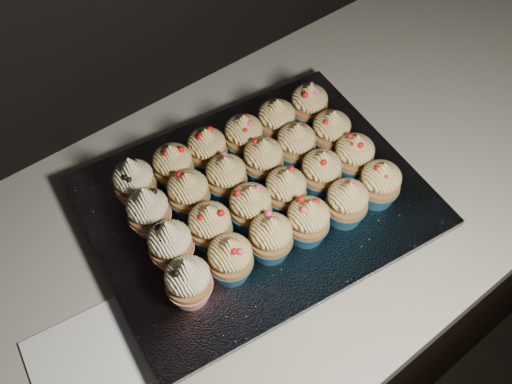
% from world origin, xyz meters
% --- Properties ---
extents(cabinet, '(2.40, 0.60, 0.86)m').
position_xyz_m(cabinet, '(0.00, 1.70, 0.43)').
color(cabinet, black).
rests_on(cabinet, ground).
extents(worktop, '(2.44, 0.64, 0.04)m').
position_xyz_m(worktop, '(0.00, 1.70, 0.88)').
color(worktop, beige).
rests_on(worktop, cabinet).
extents(napkin, '(0.16, 0.16, 0.00)m').
position_xyz_m(napkin, '(-0.48, 1.64, 0.90)').
color(napkin, white).
rests_on(napkin, worktop).
extents(baking_tray, '(0.50, 0.41, 0.02)m').
position_xyz_m(baking_tray, '(-0.15, 1.69, 0.91)').
color(baking_tray, black).
rests_on(baking_tray, worktop).
extents(foil_lining, '(0.54, 0.45, 0.01)m').
position_xyz_m(foil_lining, '(-0.15, 1.69, 0.93)').
color(foil_lining, silver).
rests_on(foil_lining, baking_tray).
extents(cupcake_0, '(0.06, 0.06, 0.10)m').
position_xyz_m(cupcake_0, '(-0.32, 1.62, 0.97)').
color(cupcake_0, red).
rests_on(cupcake_0, foil_lining).
extents(cupcake_1, '(0.06, 0.06, 0.08)m').
position_xyz_m(cupcake_1, '(-0.26, 1.61, 0.97)').
color(cupcake_1, '#1A577A').
rests_on(cupcake_1, foil_lining).
extents(cupcake_2, '(0.06, 0.06, 0.08)m').
position_xyz_m(cupcake_2, '(-0.19, 1.61, 0.97)').
color(cupcake_2, '#1A577A').
rests_on(cupcake_2, foil_lining).
extents(cupcake_3, '(0.06, 0.06, 0.08)m').
position_xyz_m(cupcake_3, '(-0.13, 1.60, 0.97)').
color(cupcake_3, '#1A577A').
rests_on(cupcake_3, foil_lining).
extents(cupcake_4, '(0.06, 0.06, 0.08)m').
position_xyz_m(cupcake_4, '(-0.07, 1.59, 0.97)').
color(cupcake_4, '#1A577A').
rests_on(cupcake_4, foil_lining).
extents(cupcake_5, '(0.06, 0.06, 0.08)m').
position_xyz_m(cupcake_5, '(-0.01, 1.58, 0.97)').
color(cupcake_5, '#1A577A').
rests_on(cupcake_5, foil_lining).
extents(cupcake_6, '(0.06, 0.06, 0.10)m').
position_xyz_m(cupcake_6, '(-0.31, 1.68, 0.97)').
color(cupcake_6, red).
rests_on(cupcake_6, foil_lining).
extents(cupcake_7, '(0.06, 0.06, 0.08)m').
position_xyz_m(cupcake_7, '(-0.25, 1.67, 0.97)').
color(cupcake_7, '#1A577A').
rests_on(cupcake_7, foil_lining).
extents(cupcake_8, '(0.06, 0.06, 0.08)m').
position_xyz_m(cupcake_8, '(-0.18, 1.66, 0.97)').
color(cupcake_8, '#1A577A').
rests_on(cupcake_8, foil_lining).
extents(cupcake_9, '(0.06, 0.06, 0.08)m').
position_xyz_m(cupcake_9, '(-0.12, 1.66, 0.97)').
color(cupcake_9, '#1A577A').
rests_on(cupcake_9, foil_lining).
extents(cupcake_10, '(0.06, 0.06, 0.08)m').
position_xyz_m(cupcake_10, '(-0.06, 1.65, 0.97)').
color(cupcake_10, '#1A577A').
rests_on(cupcake_10, foil_lining).
extents(cupcake_11, '(0.06, 0.06, 0.08)m').
position_xyz_m(cupcake_11, '(0.00, 1.64, 0.97)').
color(cupcake_11, '#1A577A').
rests_on(cupcake_11, foil_lining).
extents(cupcake_12, '(0.06, 0.06, 0.10)m').
position_xyz_m(cupcake_12, '(-0.30, 1.75, 0.97)').
color(cupcake_12, red).
rests_on(cupcake_12, foil_lining).
extents(cupcake_13, '(0.06, 0.06, 0.08)m').
position_xyz_m(cupcake_13, '(-0.24, 1.74, 0.97)').
color(cupcake_13, '#1A577A').
rests_on(cupcake_13, foil_lining).
extents(cupcake_14, '(0.06, 0.06, 0.08)m').
position_xyz_m(cupcake_14, '(-0.18, 1.73, 0.97)').
color(cupcake_14, '#1A577A').
rests_on(cupcake_14, foil_lining).
extents(cupcake_15, '(0.06, 0.06, 0.08)m').
position_xyz_m(cupcake_15, '(-0.11, 1.72, 0.97)').
color(cupcake_15, '#1A577A').
rests_on(cupcake_15, foil_lining).
extents(cupcake_16, '(0.06, 0.06, 0.08)m').
position_xyz_m(cupcake_16, '(-0.06, 1.72, 0.97)').
color(cupcake_16, '#1A577A').
rests_on(cupcake_16, foil_lining).
extents(cupcake_17, '(0.06, 0.06, 0.08)m').
position_xyz_m(cupcake_17, '(0.01, 1.70, 0.97)').
color(cupcake_17, '#1A577A').
rests_on(cupcake_17, foil_lining).
extents(cupcake_18, '(0.06, 0.06, 0.10)m').
position_xyz_m(cupcake_18, '(-0.29, 1.81, 0.97)').
color(cupcake_18, red).
rests_on(cupcake_18, foil_lining).
extents(cupcake_19, '(0.06, 0.06, 0.08)m').
position_xyz_m(cupcake_19, '(-0.23, 1.80, 0.97)').
color(cupcake_19, '#1A577A').
rests_on(cupcake_19, foil_lining).
extents(cupcake_20, '(0.06, 0.06, 0.08)m').
position_xyz_m(cupcake_20, '(-0.17, 1.79, 0.97)').
color(cupcake_20, '#1A577A').
rests_on(cupcake_20, foil_lining).
extents(cupcake_21, '(0.06, 0.06, 0.08)m').
position_xyz_m(cupcake_21, '(-0.11, 1.78, 0.97)').
color(cupcake_21, '#1A577A').
rests_on(cupcake_21, foil_lining).
extents(cupcake_22, '(0.06, 0.06, 0.08)m').
position_xyz_m(cupcake_22, '(-0.05, 1.77, 0.97)').
color(cupcake_22, '#1A577A').
rests_on(cupcake_22, foil_lining).
extents(cupcake_23, '(0.06, 0.06, 0.08)m').
position_xyz_m(cupcake_23, '(0.02, 1.77, 0.97)').
color(cupcake_23, '#1A577A').
rests_on(cupcake_23, foil_lining).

